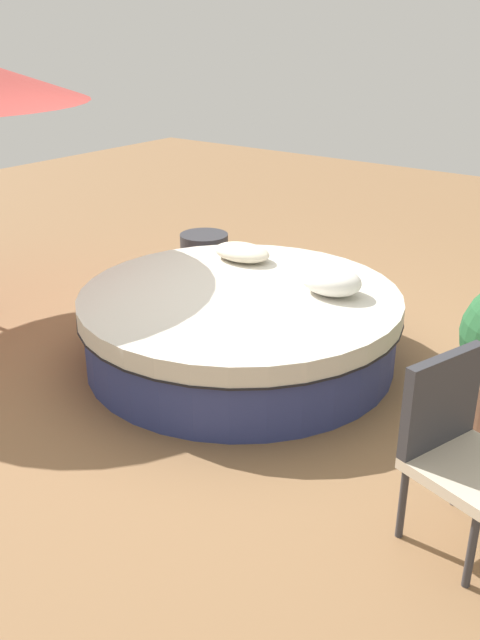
# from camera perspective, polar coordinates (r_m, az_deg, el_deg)

# --- Properties ---
(ground_plane) EXTENTS (16.00, 16.00, 0.00)m
(ground_plane) POSITION_cam_1_polar(r_m,az_deg,el_deg) (5.41, 0.00, -3.30)
(ground_plane) COLOR olive
(round_bed) EXTENTS (2.46, 2.46, 0.57)m
(round_bed) POSITION_cam_1_polar(r_m,az_deg,el_deg) (5.29, 0.00, -0.50)
(round_bed) COLOR navy
(round_bed) RESTS_ON ground_plane
(throw_pillow_0) EXTENTS (0.48, 0.36, 0.21)m
(throw_pillow_0) POSITION_cam_1_polar(r_m,az_deg,el_deg) (5.16, 7.58, 3.26)
(throw_pillow_0) COLOR white
(throw_pillow_0) RESTS_ON round_bed
(throw_pillow_1) EXTENTS (0.52, 0.34, 0.14)m
(throw_pillow_1) POSITION_cam_1_polar(r_m,az_deg,el_deg) (5.88, 0.16, 5.66)
(throw_pillow_1) COLOR beige
(throw_pillow_1) RESTS_ON round_bed
(patio_chair) EXTENTS (0.63, 0.65, 0.98)m
(patio_chair) POSITION_cam_1_polar(r_m,az_deg,el_deg) (3.58, 17.58, -9.53)
(patio_chair) COLOR #333338
(patio_chair) RESTS_ON ground_plane
(side_table) EXTENTS (0.50, 0.50, 0.44)m
(side_table) POSITION_cam_1_polar(r_m,az_deg,el_deg) (7.17, -2.98, 5.46)
(side_table) COLOR #333338
(side_table) RESTS_ON ground_plane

